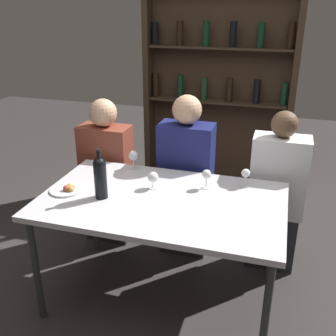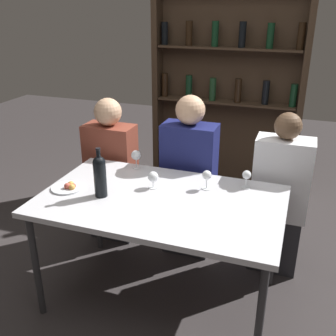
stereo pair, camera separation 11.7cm
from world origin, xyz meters
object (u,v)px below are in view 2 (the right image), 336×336
(seated_person_center, at_px, (188,182))
(wine_glass_3, at_px, (153,177))
(seated_person_left, at_px, (112,174))
(wine_glass_0, at_px, (247,176))
(food_plate_0, at_px, (68,187))
(wine_glass_1, at_px, (136,156))
(seated_person_right, at_px, (279,200))
(wine_glass_2, at_px, (207,176))
(wine_bottle, at_px, (100,174))

(seated_person_center, bearing_deg, wine_glass_3, -100.81)
(seated_person_left, bearing_deg, seated_person_center, 0.00)
(wine_glass_0, distance_m, seated_person_left, 1.21)
(food_plate_0, height_order, seated_person_center, seated_person_center)
(wine_glass_1, relative_size, food_plate_0, 0.65)
(food_plate_0, bearing_deg, wine_glass_3, 21.14)
(seated_person_center, xyz_separation_m, seated_person_right, (0.69, -0.00, -0.04))
(wine_glass_0, distance_m, wine_glass_2, 0.26)
(seated_person_right, bearing_deg, seated_person_center, 180.00)
(wine_glass_0, height_order, wine_glass_2, wine_glass_2)
(wine_glass_0, distance_m, wine_glass_1, 0.82)
(wine_glass_2, relative_size, seated_person_left, 0.11)
(wine_bottle, height_order, seated_person_left, seated_person_left)
(wine_bottle, bearing_deg, seated_person_left, 113.01)
(wine_bottle, distance_m, seated_person_right, 1.32)
(wine_glass_3, xyz_separation_m, food_plate_0, (-0.52, -0.20, -0.06))
(wine_glass_1, relative_size, seated_person_left, 0.11)
(wine_bottle, xyz_separation_m, food_plate_0, (-0.25, 0.02, -0.13))
(wine_glass_0, bearing_deg, seated_person_center, 148.54)
(seated_person_left, xyz_separation_m, seated_person_center, (0.66, 0.00, 0.04))
(wine_glass_2, distance_m, seated_person_left, 1.03)
(wine_glass_3, height_order, food_plate_0, wine_glass_3)
(seated_person_center, bearing_deg, wine_glass_2, -58.73)
(seated_person_left, distance_m, seated_person_right, 1.35)
(wine_glass_3, xyz_separation_m, seated_person_right, (0.78, 0.49, -0.28))
(wine_glass_0, bearing_deg, wine_glass_1, 175.11)
(seated_person_left, bearing_deg, wine_glass_3, -41.04)
(seated_person_left, bearing_deg, wine_glass_1, -34.25)
(food_plate_0, bearing_deg, wine_glass_2, 19.40)
(seated_person_center, height_order, seated_person_right, seated_person_center)
(wine_glass_2, height_order, seated_person_right, seated_person_right)
(wine_glass_0, height_order, seated_person_left, seated_person_left)
(food_plate_0, bearing_deg, wine_glass_0, 20.15)
(wine_glass_1, xyz_separation_m, food_plate_0, (-0.28, -0.47, -0.08))
(wine_glass_3, xyz_separation_m, seated_person_center, (0.09, 0.49, -0.24))
(wine_glass_1, bearing_deg, wine_glass_2, -16.57)
(wine_bottle, height_order, food_plate_0, wine_bottle)
(wine_glass_1, height_order, food_plate_0, wine_glass_1)
(wine_glass_0, height_order, seated_person_center, seated_person_center)
(wine_glass_1, xyz_separation_m, wine_glass_2, (0.57, -0.17, -0.00))
(wine_bottle, bearing_deg, wine_glass_1, 86.80)
(wine_glass_3, bearing_deg, wine_bottle, -140.79)
(wine_glass_3, bearing_deg, wine_glass_1, 131.46)
(wine_glass_0, relative_size, seated_person_center, 0.09)
(wine_glass_1, relative_size, seated_person_right, 0.11)
(seated_person_right, bearing_deg, wine_glass_1, -167.64)
(wine_glass_2, distance_m, food_plate_0, 0.91)
(wine_bottle, height_order, wine_glass_1, wine_bottle)
(food_plate_0, bearing_deg, seated_person_center, 48.64)
(food_plate_0, distance_m, seated_person_center, 0.94)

